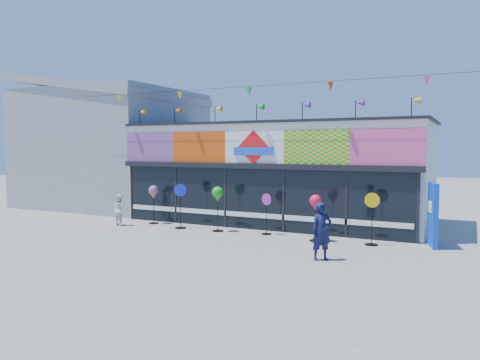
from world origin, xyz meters
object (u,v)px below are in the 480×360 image
Objects in this scene: blue_sign at (433,215)px; spinner_4 at (315,204)px; spinner_3 at (267,213)px; child at (120,210)px; spinner_0 at (153,193)px; spinner_2 at (218,196)px; spinner_5 at (372,218)px; adult_man at (322,231)px; spinner_1 at (180,205)px.

blue_sign is 1.29× the size of spinner_4.
spinner_3 is 6.04m from child.
child is (-11.43, -1.21, -0.38)m from blue_sign.
spinner_2 is at bearing -6.54° from spinner_0.
blue_sign is 1.85m from spinner_5.
spinner_0 reaches higher than spinner_3.
spinner_3 is at bearing 94.65° from adult_man.
blue_sign is 11.50m from child.
spinner_5 reaches higher than spinner_4.
child is (-9.69, -0.60, -0.26)m from spinner_5.
blue_sign is 1.17× the size of spinner_1.
spinner_4 is at bearing -0.89° from spinner_1.
blue_sign is at bearing 5.16° from spinner_2.
blue_sign is 1.20× the size of spinner_5.
blue_sign is 1.61× the size of child.
spinner_4 reaches higher than child.
adult_man is at bearing -28.75° from spinner_2.
spinner_1 is (1.59, -0.44, -0.34)m from spinner_0.
spinner_5 is (5.55, 0.05, -0.45)m from spinner_2.
spinner_0 is 5.06m from spinner_3.
spinner_5 is 1.34× the size of child.
spinner_4 is (6.95, -0.52, -0.01)m from spinner_0.
spinner_2 is 1.00× the size of spinner_5.
spinner_1 is at bearing -15.30° from spinner_0.
spinner_2 is 1.04× the size of adult_man.
spinner_2 reaches higher than spinner_4.
spinner_4 is 7.94m from child.
spinner_1 is at bearing -153.83° from child.
adult_man is (7.89, -2.95, -0.45)m from spinner_0.
spinner_3 is at bearing 7.51° from spinner_2.
spinner_3 is at bearing 5.21° from spinner_1.
spinner_2 is at bearing 177.67° from spinner_4.
spinner_2 is (-7.29, -0.66, 0.32)m from blue_sign.
spinner_2 is (1.59, 0.07, 0.42)m from spinner_1.
spinner_3 is (3.44, 0.31, -0.13)m from spinner_1.
spinner_0 is at bearing 177.92° from spinner_5.
adult_man is (4.70, -2.58, -0.53)m from spinner_2.
spinner_4 reaches higher than spinner_3.
spinner_3 is (5.03, -0.12, -0.47)m from spinner_0.
spinner_5 is at bearing 31.43° from adult_man.
spinner_1 is 7.15m from spinner_5.
blue_sign is 1.28× the size of spinner_0.
blue_sign is 1.21× the size of spinner_2.
spinner_5 reaches higher than spinner_0.
adult_man is at bearing -143.05° from blue_sign.
spinner_1 is 1.03× the size of spinner_2.
spinner_0 is 1.01× the size of spinner_4.
spinner_5 is at bearing -161.01° from child.
spinner_0 reaches higher than spinner_4.
spinner_1 is 1.65m from spinner_2.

